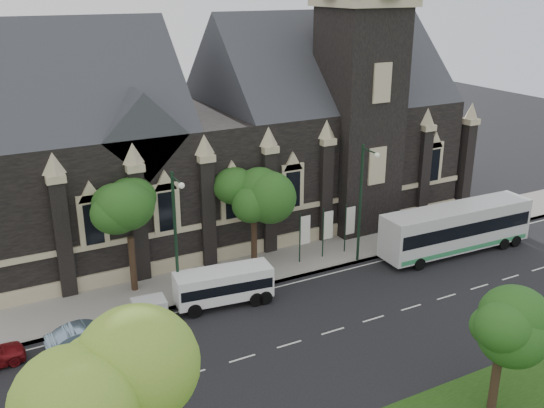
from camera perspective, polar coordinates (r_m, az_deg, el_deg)
ground at (r=36.14m, az=1.61°, el=-12.94°), size 160.00×160.00×0.00m
sidewalk at (r=43.51m, az=-4.63°, el=-6.82°), size 80.00×5.00×0.15m
museum at (r=50.74m, az=-3.81°, el=6.86°), size 40.00×17.70×29.90m
tree_park_near at (r=22.19m, az=-14.35°, el=-17.26°), size 4.42×4.42×8.56m
tree_park_east at (r=31.12m, az=20.72°, el=-10.29°), size 3.40×3.40×6.28m
tree_walk_right at (r=43.56m, az=-1.61°, el=1.47°), size 4.08×4.08×7.80m
tree_walk_left at (r=40.61m, az=-13.05°, el=-0.58°), size 3.91×3.91×7.64m
street_lamp_near at (r=44.26m, az=8.40°, el=0.59°), size 0.36×1.88×9.00m
street_lamp_mid at (r=38.07m, az=-8.89°, el=-2.70°), size 0.36×1.88×9.00m
banner_flag_left at (r=44.75m, az=2.94°, el=-2.73°), size 0.90×0.10×4.00m
banner_flag_center at (r=45.75m, az=5.09°, el=-2.27°), size 0.90×0.10×4.00m
banner_flag_right at (r=46.81m, az=7.15°, el=-1.83°), size 0.90×0.10×4.00m
tour_coach at (r=48.74m, az=16.81°, el=-2.13°), size 12.75×3.27×3.70m
shuttle_bus at (r=39.64m, az=-4.50°, el=-7.47°), size 6.44×2.90×2.41m
box_trailer at (r=38.48m, az=-11.34°, el=-9.63°), size 2.94×1.73×1.54m
sedan at (r=37.05m, az=-16.92°, el=-11.67°), size 4.49×1.77×1.46m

